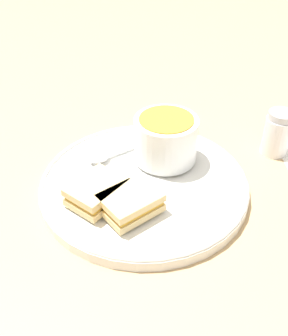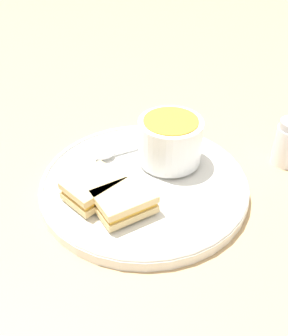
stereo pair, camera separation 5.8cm
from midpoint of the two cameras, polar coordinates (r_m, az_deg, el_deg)
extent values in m
plane|color=tan|center=(0.60, -2.74, -3.17)|extent=(2.40, 2.40, 0.00)
cylinder|color=white|center=(0.60, -2.77, -2.59)|extent=(0.31, 0.31, 0.02)
torus|color=white|center=(0.59, -2.79, -1.88)|extent=(0.31, 0.31, 0.01)
cylinder|color=white|center=(0.63, 0.45, 1.69)|extent=(0.05, 0.05, 0.01)
cylinder|color=white|center=(0.61, 0.47, 4.12)|extent=(0.10, 0.10, 0.07)
cylinder|color=gold|center=(0.59, 0.48, 6.86)|extent=(0.08, 0.08, 0.01)
cube|color=silver|center=(0.66, -4.27, 2.95)|extent=(0.07, 0.08, 0.00)
ellipsoid|color=silver|center=(0.63, -9.13, 1.35)|extent=(0.04, 0.04, 0.01)
cube|color=#DBBC7F|center=(0.56, -9.78, -4.23)|extent=(0.08, 0.09, 0.01)
cube|color=gold|center=(0.55, -9.88, -3.55)|extent=(0.08, 0.09, 0.01)
cube|color=#DBBC7F|center=(0.55, -9.97, -2.85)|extent=(0.08, 0.09, 0.01)
cube|color=#DBBC7F|center=(0.53, -4.61, -5.95)|extent=(0.09, 0.10, 0.01)
cube|color=gold|center=(0.53, -4.66, -5.26)|extent=(0.09, 0.09, 0.01)
cube|color=#DBBC7F|center=(0.52, -4.71, -4.55)|extent=(0.09, 0.10, 0.01)
cylinder|color=silver|center=(0.69, 16.48, 4.41)|extent=(0.05, 0.05, 0.07)
cylinder|color=#B7B7BC|center=(0.67, 17.06, 7.18)|extent=(0.04, 0.04, 0.01)
camera|label=1|loc=(0.03, -92.86, -2.20)|focal=42.00mm
camera|label=2|loc=(0.03, 87.14, 2.20)|focal=42.00mm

